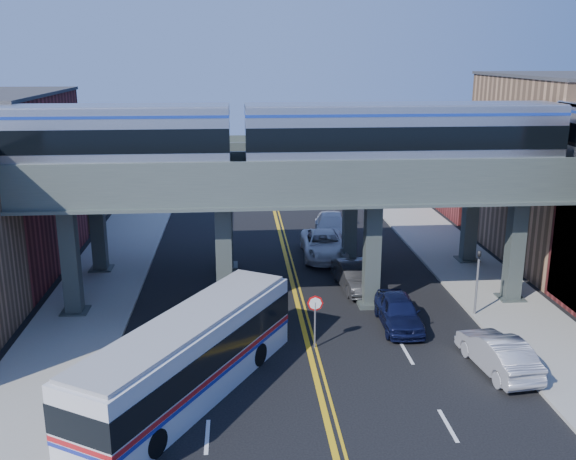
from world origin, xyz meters
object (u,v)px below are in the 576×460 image
at_px(stop_sign, 315,313).
at_px(car_lane_b, 354,276).
at_px(transit_train, 402,135).
at_px(transit_bus, 189,358).
at_px(car_lane_a, 399,311).
at_px(car_parked_curb, 498,353).
at_px(car_lane_c, 324,245).
at_px(traffic_signal, 478,276).
at_px(car_lane_d, 331,226).

distance_m(stop_sign, car_lane_b, 8.36).
height_order(transit_train, transit_bus, transit_train).
relative_size(car_lane_a, car_lane_b, 0.98).
bearing_deg(transit_train, car_lane_b, 124.20).
bearing_deg(car_parked_curb, stop_sign, -27.21).
bearing_deg(transit_bus, transit_train, -19.41).
bearing_deg(transit_bus, car_lane_b, -6.90).
bearing_deg(car_lane_a, car_lane_b, 104.39).
height_order(transit_train, car_lane_c, transit_train).
height_order(traffic_signal, car_lane_a, traffic_signal).
distance_m(car_lane_c, car_parked_curb, 17.62).
relative_size(traffic_signal, car_lane_c, 0.66).
bearing_deg(traffic_signal, car_lane_d, 109.00).
bearing_deg(car_lane_c, transit_bus, -112.20).
distance_m(traffic_signal, car_lane_d, 16.61).
xyz_separation_m(car_lane_c, car_lane_d, (1.21, 4.75, 0.01)).
xyz_separation_m(traffic_signal, car_lane_a, (-4.35, -0.91, -1.49)).
distance_m(transit_train, car_lane_c, 12.63).
xyz_separation_m(transit_bus, car_lane_c, (7.88, 17.84, -0.79)).
bearing_deg(traffic_signal, transit_train, 152.46).
relative_size(transit_train, stop_sign, 19.12).
bearing_deg(car_lane_b, traffic_signal, -45.35).
xyz_separation_m(stop_sign, car_lane_d, (3.51, 18.65, -0.88)).
distance_m(car_lane_a, car_lane_b, 5.68).
relative_size(traffic_signal, transit_bus, 0.34).
height_order(stop_sign, car_lane_c, stop_sign).
distance_m(traffic_signal, car_lane_a, 4.68).
bearing_deg(car_lane_b, car_lane_c, 92.99).
bearing_deg(stop_sign, transit_train, 44.64).
distance_m(traffic_signal, car_lane_c, 12.82).
distance_m(traffic_signal, transit_bus, 16.08).
bearing_deg(transit_bus, car_lane_c, 6.71).
distance_m(car_lane_b, car_lane_c, 6.35).
bearing_deg(stop_sign, traffic_signal, 18.63).
distance_m(transit_train, car_lane_d, 16.16).
relative_size(stop_sign, car_lane_a, 0.55).
xyz_separation_m(car_lane_b, car_lane_d, (0.23, 11.02, 0.07)).
relative_size(transit_train, car_lane_b, 10.31).
bearing_deg(transit_train, transit_bus, -139.96).
bearing_deg(car_parked_curb, car_lane_d, -85.77).
height_order(transit_train, traffic_signal, transit_train).
height_order(transit_bus, car_lane_d, transit_bus).
xyz_separation_m(transit_train, traffic_signal, (3.84, -2.00, -7.09)).
xyz_separation_m(transit_train, car_lane_b, (-1.78, 2.63, -8.59)).
bearing_deg(car_lane_a, car_lane_c, 102.26).
height_order(car_lane_b, car_lane_c, car_lane_c).
xyz_separation_m(stop_sign, car_lane_c, (2.30, 13.90, -0.90)).
bearing_deg(car_lane_c, car_lane_d, 77.32).
distance_m(transit_train, car_lane_a, 9.07).
xyz_separation_m(transit_train, car_lane_a, (-0.51, -2.91, -8.57)).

